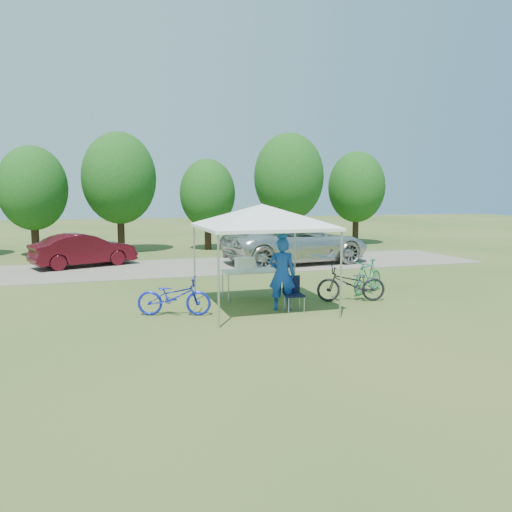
# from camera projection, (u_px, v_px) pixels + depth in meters

# --- Properties ---
(ground) EXTENTS (100.00, 100.00, 0.00)m
(ground) POSITION_uv_depth(u_px,v_px,m) (262.00, 309.00, 13.05)
(ground) COLOR #2D5119
(ground) RESTS_ON ground
(gravel_strip) EXTENTS (24.00, 5.00, 0.02)m
(gravel_strip) POSITION_uv_depth(u_px,v_px,m) (203.00, 266.00, 20.63)
(gravel_strip) COLOR gray
(gravel_strip) RESTS_ON ground
(canopy) EXTENTS (4.53, 4.53, 3.00)m
(canopy) POSITION_uv_depth(u_px,v_px,m) (262.00, 207.00, 12.72)
(canopy) COLOR #A5A5AA
(canopy) RESTS_ON ground
(treeline) EXTENTS (24.89, 4.28, 6.30)m
(treeline) POSITION_uv_depth(u_px,v_px,m) (174.00, 183.00, 25.84)
(treeline) COLOR #382314
(treeline) RESTS_ON ground
(folding_table) EXTENTS (1.98, 0.82, 0.81)m
(folding_table) POSITION_uv_depth(u_px,v_px,m) (257.00, 272.00, 14.30)
(folding_table) COLOR white
(folding_table) RESTS_ON ground
(folding_chair) EXTENTS (0.50, 0.51, 0.90)m
(folding_chair) POSITION_uv_depth(u_px,v_px,m) (293.00, 290.00, 12.76)
(folding_chair) COLOR black
(folding_chair) RESTS_ON ground
(cooler) EXTENTS (0.52, 0.35, 0.38)m
(cooler) POSITION_uv_depth(u_px,v_px,m) (244.00, 264.00, 14.16)
(cooler) COLOR white
(cooler) RESTS_ON folding_table
(ice_cream_cup) EXTENTS (0.08, 0.08, 0.06)m
(ice_cream_cup) POSITION_uv_depth(u_px,v_px,m) (276.00, 268.00, 14.41)
(ice_cream_cup) COLOR gold
(ice_cream_cup) RESTS_ON folding_table
(cyclist) EXTENTS (0.80, 0.67, 1.88)m
(cyclist) POSITION_uv_depth(u_px,v_px,m) (282.00, 274.00, 12.79)
(cyclist) COLOR #1540AD
(cyclist) RESTS_ON ground
(bike_blue) EXTENTS (1.92, 1.15, 0.95)m
(bike_blue) POSITION_uv_depth(u_px,v_px,m) (174.00, 296.00, 12.27)
(bike_blue) COLOR #1522BB
(bike_blue) RESTS_ON ground
(bike_green) EXTENTS (1.68, 1.31, 1.01)m
(bike_green) POSITION_uv_depth(u_px,v_px,m) (368.00, 276.00, 15.04)
(bike_green) COLOR #1B7C48
(bike_green) RESTS_ON ground
(bike_dark) EXTENTS (2.02, 1.10, 1.01)m
(bike_dark) POSITION_uv_depth(u_px,v_px,m) (351.00, 284.00, 13.88)
(bike_dark) COLOR black
(bike_dark) RESTS_ON ground
(minivan) EXTENTS (6.66, 3.70, 1.76)m
(minivan) POSITION_uv_depth(u_px,v_px,m) (296.00, 243.00, 21.45)
(minivan) COLOR silver
(minivan) RESTS_ON gravel_strip
(sedan) EXTENTS (4.34, 2.85, 1.35)m
(sedan) POSITION_uv_depth(u_px,v_px,m) (84.00, 250.00, 20.46)
(sedan) COLOR #4B0C14
(sedan) RESTS_ON gravel_strip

